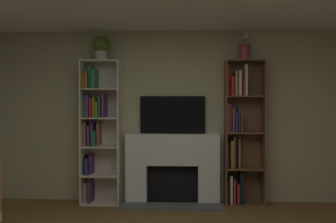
% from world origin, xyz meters
% --- Properties ---
extents(wall_back_accent, '(5.48, 0.06, 2.53)m').
position_xyz_m(wall_back_accent, '(0.00, 2.80, 1.27)').
color(wall_back_accent, '#AEAF84').
rests_on(wall_back_accent, ground_plane).
extents(fireplace, '(1.46, 0.51, 1.01)m').
position_xyz_m(fireplace, '(0.00, 2.66, 0.53)').
color(fireplace, white).
rests_on(fireplace, ground_plane).
extents(tv, '(0.96, 0.06, 0.55)m').
position_xyz_m(tv, '(0.00, 2.74, 1.29)').
color(tv, black).
rests_on(tv, fireplace).
extents(bookshelf_left, '(0.56, 0.34, 2.08)m').
position_xyz_m(bookshelf_left, '(-1.10, 2.64, 1.08)').
color(bookshelf_left, silver).
rests_on(bookshelf_left, ground_plane).
extents(bookshelf_right, '(0.56, 0.29, 2.08)m').
position_xyz_m(bookshelf_right, '(0.97, 2.66, 1.03)').
color(bookshelf_right, brown).
rests_on(bookshelf_right, ground_plane).
extents(potted_plant, '(0.24, 0.24, 0.36)m').
position_xyz_m(potted_plant, '(-1.04, 2.62, 2.27)').
color(potted_plant, beige).
rests_on(potted_plant, bookshelf_left).
extents(vase_with_flowers, '(0.16, 0.16, 0.41)m').
position_xyz_m(vase_with_flowers, '(1.04, 2.62, 2.20)').
color(vase_with_flowers, '#8F3646').
rests_on(vase_with_flowers, bookshelf_right).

